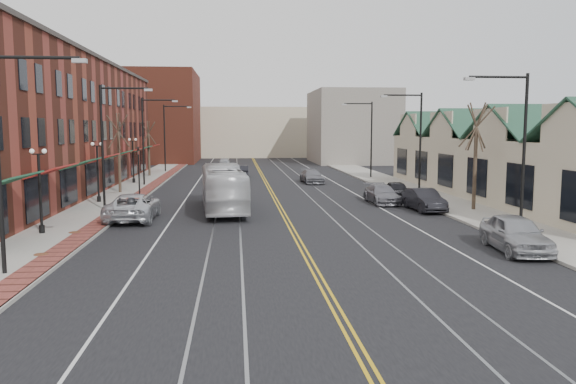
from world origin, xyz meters
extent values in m
plane|color=black|center=(0.00, 0.00, 0.00)|extent=(160.00, 160.00, 0.00)
cube|color=gray|center=(-12.00, 20.00, 0.07)|extent=(4.00, 120.00, 0.15)
cube|color=gray|center=(12.00, 20.00, 0.07)|extent=(4.00, 120.00, 0.15)
cube|color=brown|center=(-19.00, 27.00, 5.50)|extent=(10.00, 50.00, 11.00)
cube|color=beige|center=(18.00, 20.00, 2.30)|extent=(8.00, 36.00, 4.60)
cube|color=brown|center=(-16.00, 70.00, 7.00)|extent=(14.00, 18.00, 14.00)
cube|color=beige|center=(0.00, 85.00, 4.50)|extent=(22.00, 14.00, 9.00)
cube|color=slate|center=(15.00, 65.00, 5.50)|extent=(12.00, 16.00, 11.00)
cylinder|color=black|center=(-10.00, 0.00, 7.95)|extent=(3.00, 0.12, 0.12)
cube|color=#999999|center=(-8.50, 0.00, 7.85)|extent=(0.50, 0.25, 0.15)
cylinder|color=black|center=(-11.50, 16.00, 4.15)|extent=(0.16, 0.16, 8.00)
cylinder|color=black|center=(-10.00, 16.00, 7.95)|extent=(3.00, 0.12, 0.12)
cube|color=#999999|center=(-8.50, 16.00, 7.85)|extent=(0.50, 0.25, 0.15)
cylinder|color=black|center=(-11.50, 32.00, 4.15)|extent=(0.16, 0.16, 8.00)
cylinder|color=black|center=(-10.00, 32.00, 7.95)|extent=(3.00, 0.12, 0.12)
cube|color=#999999|center=(-8.50, 32.00, 7.85)|extent=(0.50, 0.25, 0.15)
cylinder|color=black|center=(-11.50, 48.00, 4.15)|extent=(0.16, 0.16, 8.00)
cylinder|color=black|center=(-10.00, 48.00, 7.95)|extent=(3.00, 0.12, 0.12)
cube|color=#999999|center=(-8.50, 48.00, 7.85)|extent=(0.50, 0.25, 0.15)
cylinder|color=black|center=(11.50, 6.00, 4.15)|extent=(0.16, 0.16, 8.00)
cylinder|color=black|center=(10.00, 6.00, 7.95)|extent=(3.00, 0.12, 0.12)
cube|color=#999999|center=(8.50, 6.00, 7.85)|extent=(0.50, 0.25, 0.15)
cylinder|color=black|center=(11.50, 22.00, 4.15)|extent=(0.16, 0.16, 8.00)
cylinder|color=black|center=(10.00, 22.00, 7.95)|extent=(3.00, 0.12, 0.12)
cube|color=#999999|center=(8.50, 22.00, 7.85)|extent=(0.50, 0.25, 0.15)
cylinder|color=black|center=(11.50, 38.00, 4.15)|extent=(0.16, 0.16, 8.00)
cylinder|color=black|center=(10.00, 38.00, 7.95)|extent=(3.00, 0.12, 0.12)
cube|color=#999999|center=(8.50, 38.00, 7.85)|extent=(0.50, 0.25, 0.15)
cylinder|color=black|center=(-12.80, 8.00, 0.35)|extent=(0.28, 0.28, 0.40)
cylinder|color=black|center=(-12.80, 8.00, 2.15)|extent=(0.14, 0.14, 4.00)
cube|color=black|center=(-12.80, 8.00, 4.15)|extent=(0.60, 0.06, 0.06)
sphere|color=white|center=(-13.10, 8.00, 4.30)|extent=(0.24, 0.24, 0.24)
sphere|color=white|center=(-12.50, 8.00, 4.30)|extent=(0.24, 0.24, 0.24)
cylinder|color=black|center=(-12.80, 20.00, 0.35)|extent=(0.28, 0.28, 0.40)
cylinder|color=black|center=(-12.80, 20.00, 2.15)|extent=(0.14, 0.14, 4.00)
cube|color=black|center=(-12.80, 20.00, 4.15)|extent=(0.60, 0.06, 0.06)
sphere|color=white|center=(-13.10, 20.00, 4.30)|extent=(0.24, 0.24, 0.24)
sphere|color=white|center=(-12.50, 20.00, 4.30)|extent=(0.24, 0.24, 0.24)
cylinder|color=black|center=(-12.80, 34.00, 0.35)|extent=(0.28, 0.28, 0.40)
cylinder|color=black|center=(-12.80, 34.00, 2.15)|extent=(0.14, 0.14, 4.00)
cube|color=black|center=(-12.80, 34.00, 4.15)|extent=(0.60, 0.06, 0.06)
sphere|color=white|center=(-13.10, 34.00, 4.30)|extent=(0.24, 0.24, 0.24)
sphere|color=white|center=(-12.50, 34.00, 4.30)|extent=(0.24, 0.24, 0.24)
cylinder|color=#382B21|center=(-12.50, 26.00, 2.60)|extent=(0.24, 0.24, 4.90)
cylinder|color=#382B21|center=(-12.50, 26.00, 5.15)|extent=(0.58, 1.37, 2.90)
cylinder|color=#382B21|center=(-12.50, 26.00, 5.15)|extent=(1.60, 0.66, 2.78)
cylinder|color=#382B21|center=(-12.50, 26.00, 5.15)|extent=(0.53, 1.23, 2.96)
cylinder|color=#382B21|center=(-12.50, 26.00, 5.15)|extent=(1.69, 1.03, 2.64)
cylinder|color=#382B21|center=(-12.50, 26.00, 5.15)|extent=(1.78, 1.29, 2.48)
cylinder|color=#382B21|center=(-12.50, 42.00, 2.42)|extent=(0.24, 0.24, 4.55)
cylinder|color=#382B21|center=(-12.50, 42.00, 4.80)|extent=(0.55, 1.28, 2.69)
cylinder|color=#382B21|center=(-12.50, 42.00, 4.80)|extent=(1.49, 0.62, 2.58)
cylinder|color=#382B21|center=(-12.50, 42.00, 4.80)|extent=(0.50, 1.15, 2.75)
cylinder|color=#382B21|center=(-12.50, 42.00, 4.80)|extent=(1.57, 0.97, 2.45)
cylinder|color=#382B21|center=(-12.50, 42.00, 4.80)|extent=(1.66, 1.20, 2.30)
cylinder|color=#382B21|center=(12.50, 14.00, 2.78)|extent=(0.24, 0.24, 5.25)
cylinder|color=#382B21|center=(12.50, 14.00, 5.50)|extent=(0.61, 1.46, 3.10)
cylinder|color=#382B21|center=(12.50, 14.00, 5.50)|extent=(1.70, 0.70, 2.97)
cylinder|color=#382B21|center=(12.50, 14.00, 5.50)|extent=(0.56, 1.31, 3.17)
cylinder|color=#382B21|center=(12.50, 14.00, 5.50)|extent=(1.80, 1.10, 2.82)
cylinder|color=#382B21|center=(12.50, 14.00, 5.50)|extent=(1.90, 1.37, 2.65)
cylinder|color=#592D19|center=(-11.20, 3.00, 0.16)|extent=(0.60, 0.60, 0.02)
cylinder|color=#592D19|center=(-11.20, 8.00, 0.16)|extent=(0.60, 0.60, 0.02)
cylinder|color=black|center=(-10.60, 24.00, 1.75)|extent=(0.12, 0.12, 3.20)
imported|color=black|center=(-10.60, 24.00, 3.50)|extent=(0.18, 0.15, 0.90)
imported|color=silver|center=(-3.81, 15.87, 1.50)|extent=(3.31, 10.90, 2.99)
imported|color=silver|center=(-9.04, 12.44, 0.81)|extent=(2.70, 5.82, 1.62)
imported|color=#9E9FA4|center=(9.30, 2.28, 0.82)|extent=(2.39, 4.99, 1.64)
imported|color=black|center=(9.30, 14.42, 0.73)|extent=(1.79, 4.53, 1.47)
imported|color=slate|center=(7.50, 18.26, 0.68)|extent=(2.00, 4.70, 1.35)
imported|color=black|center=(9.30, 20.59, 0.68)|extent=(1.93, 4.10, 1.36)
imported|color=black|center=(-2.27, 41.00, 0.63)|extent=(1.41, 3.88, 1.27)
imported|color=slate|center=(4.48, 33.34, 0.67)|extent=(2.17, 4.71, 1.33)
imported|color=#A0A3A7|center=(-4.54, 55.60, 0.67)|extent=(1.67, 3.99, 1.35)
camera|label=1|loc=(-2.98, -21.05, 5.50)|focal=35.00mm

